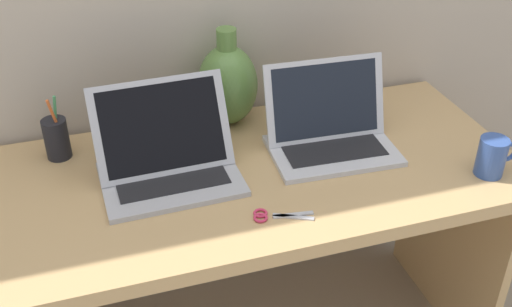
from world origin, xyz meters
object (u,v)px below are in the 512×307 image
Objects in this scene: coffee_mug at (492,156)px; laptop_left at (167,155)px; green_vase at (228,84)px; pen_cup at (57,138)px; scissors at (272,216)px; laptop_right at (329,127)px.

laptop_left is at bearing 162.86° from coffee_mug.
green_vase reaches higher than pen_cup.
scissors is (-0.02, -0.48, -0.12)m from green_vase.
scissors is (-0.61, -0.00, -0.05)m from coffee_mug.
green_vase is 1.58× the size of pen_cup.
laptop_right is at bearing -13.45° from pen_cup.
laptop_right is 0.75m from pen_cup.
scissors is (-0.25, -0.26, -0.06)m from laptop_right.
green_vase is 0.50m from pen_cup.
laptop_right is 0.37m from scissors.
pen_cup is 0.64m from scissors.
green_vase reaches higher than laptop_left.
laptop_right is at bearing 144.01° from coffee_mug.
green_vase is 0.76m from coffee_mug.
green_vase reaches higher than laptop_right.
pen_cup is at bearing 166.55° from laptop_right.
scissors is (0.20, -0.25, -0.06)m from laptop_left.
green_vase is at bearing 140.57° from coffee_mug.
green_vase is at bearing 87.08° from scissors.
laptop_left is 0.33m from scissors.
coffee_mug is (0.81, -0.25, -0.01)m from laptop_left.
laptop_left is 3.09× the size of coffee_mug.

